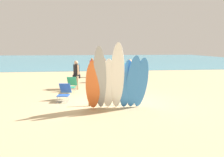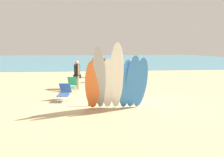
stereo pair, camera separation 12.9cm
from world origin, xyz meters
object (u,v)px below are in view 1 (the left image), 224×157
at_px(surfboard_rack, 115,92).
at_px(surfboard_blue_5, 133,83).
at_px(surfboard_blue_6, 141,84).
at_px(beach_chair_red, 71,84).
at_px(distant_boat, 131,64).
at_px(beachgoer_by_water, 130,72).
at_px(beachgoer_near_rack, 113,68).
at_px(beachgoer_strolling, 76,73).
at_px(beachgoer_photographing, 92,66).
at_px(surfboard_grey_1, 100,79).
at_px(surfboard_orange_0, 93,86).
at_px(surfboard_white_3, 117,78).
at_px(surfboard_blue_4, 126,85).
at_px(surfboard_white_2, 108,85).
at_px(beachgoer_midbeach, 104,68).

distance_m(surfboard_rack, surfboard_blue_5, 1.08).
height_order(surfboard_blue_6, beach_chair_red, surfboard_blue_6).
bearing_deg(distant_boat, beachgoer_by_water, -101.98).
height_order(surfboard_blue_5, beachgoer_near_rack, surfboard_blue_5).
bearing_deg(beachgoer_strolling, beach_chair_red, 138.48).
relative_size(beachgoer_by_water, beachgoer_photographing, 1.11).
bearing_deg(surfboard_grey_1, surfboard_orange_0, 162.01).
xyz_separation_m(surfboard_orange_0, surfboard_grey_1, (0.25, -0.11, 0.25)).
xyz_separation_m(surfboard_grey_1, beachgoer_strolling, (-1.13, 4.29, -0.28)).
height_order(beachgoer_by_water, distant_boat, beachgoer_by_water).
bearing_deg(surfboard_rack, surfboard_grey_1, -129.02).
relative_size(surfboard_orange_0, beachgoer_by_water, 1.22).
bearing_deg(beachgoer_photographing, surfboard_white_3, -28.36).
xyz_separation_m(beachgoer_by_water, distant_boat, (3.30, 15.54, -0.84)).
bearing_deg(surfboard_white_3, beachgoer_strolling, 115.78).
bearing_deg(beachgoer_near_rack, surfboard_grey_1, 37.32).
bearing_deg(surfboard_blue_4, beachgoer_near_rack, 82.77).
height_order(beachgoer_near_rack, beach_chair_red, beachgoer_near_rack).
height_order(surfboard_white_2, surfboard_white_3, surfboard_white_3).
height_order(beachgoer_strolling, beachgoer_photographing, beachgoer_strolling).
relative_size(surfboard_blue_4, beachgoer_midbeach, 1.24).
relative_size(beachgoer_by_water, beachgoer_midbeach, 1.04).
bearing_deg(beach_chair_red, surfboard_rack, -43.79).
bearing_deg(surfboard_blue_6, beachgoer_by_water, 82.10).
distance_m(surfboard_rack, surfboard_white_2, 0.89).
height_order(surfboard_orange_0, surfboard_blue_6, surfboard_blue_6).
bearing_deg(beach_chair_red, beachgoer_photographing, 87.32).
bearing_deg(beachgoer_strolling, surfboard_white_2, 175.31).
distance_m(surfboard_grey_1, surfboard_blue_5, 1.27).
bearing_deg(surfboard_white_3, beachgoer_near_rack, 88.18).
xyz_separation_m(surfboard_blue_5, beachgoer_strolling, (-2.39, 4.22, -0.12)).
bearing_deg(beachgoer_photographing, beachgoer_midbeach, -15.36).
relative_size(beachgoer_photographing, beach_chair_red, 1.91).
bearing_deg(surfboard_white_2, surfboard_grey_1, -159.12).
relative_size(surfboard_orange_0, surfboard_grey_1, 0.78).
height_order(surfboard_white_3, beachgoer_photographing, surfboard_white_3).
xyz_separation_m(surfboard_blue_4, surfboard_blue_5, (0.26, -0.07, 0.08)).
relative_size(beachgoer_photographing, beachgoer_near_rack, 0.96).
bearing_deg(surfboard_rack, beach_chair_red, 126.13).
distance_m(surfboard_rack, beachgoer_photographing, 8.04).
relative_size(beachgoer_photographing, beachgoer_midbeach, 0.94).
bearing_deg(beachgoer_by_water, beachgoer_midbeach, 50.84).
relative_size(surfboard_white_2, surfboard_blue_4, 1.06).
relative_size(surfboard_blue_5, beachgoer_near_rack, 1.41).
distance_m(surfboard_rack, beachgoer_midbeach, 5.63).
relative_size(surfboard_rack, beachgoer_near_rack, 1.37).
height_order(surfboard_grey_1, beachgoer_photographing, surfboard_grey_1).
relative_size(surfboard_orange_0, beachgoer_midbeach, 1.26).
bearing_deg(beachgoer_strolling, beachgoer_near_rack, -66.64).
distance_m(surfboard_blue_5, beachgoer_midbeach, 6.38).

